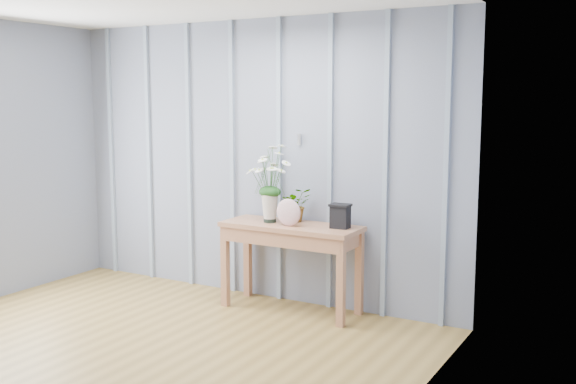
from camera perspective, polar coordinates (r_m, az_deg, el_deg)
The scene contains 7 objects.
ground at distance 4.70m, azimuth -17.97°, elevation -15.04°, with size 4.50×4.50×0.00m, color olive.
room_shell at distance 5.00m, azimuth -11.11°, elevation 9.90°, with size 4.00×4.50×2.50m.
sideboard at distance 5.71m, azimuth 0.25°, elevation -3.86°, with size 1.20×0.45×0.75m.
daisy_vase at distance 5.71m, azimuth -1.55°, elevation 1.64°, with size 0.48×0.37×0.68m.
spider_plant at distance 5.79m, azimuth 0.65°, elevation -1.07°, with size 0.27×0.23×0.30m, color #133E15.
felt_disc_vessel at distance 5.58m, azimuth 0.05°, elevation -1.74°, with size 0.23×0.06×0.23m, color #974F69.
carved_box at distance 5.51m, azimuth 4.44°, elevation -2.02°, with size 0.17×0.14×0.20m.
Camera 1 is at (3.24, -2.88, 1.80)m, focal length 42.00 mm.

